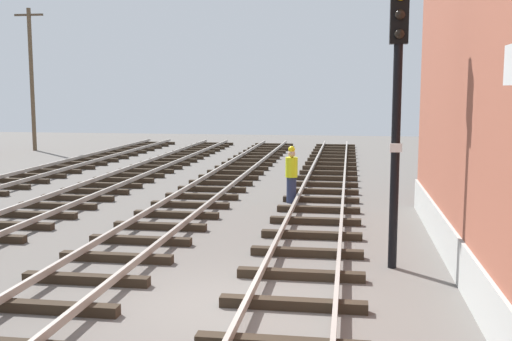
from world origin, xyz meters
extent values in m
plane|color=#605B56|center=(0.00, 0.00, 0.00)|extent=(80.78, 80.78, 0.00)
cube|color=#2D2319|center=(1.09, 0.00, 0.09)|extent=(2.50, 0.24, 0.18)
cube|color=#2D2319|center=(1.09, 1.68, 0.09)|extent=(2.50, 0.24, 0.18)
cube|color=#2D2319|center=(1.09, 3.36, 0.09)|extent=(2.50, 0.24, 0.18)
cube|color=#2D2319|center=(1.09, 5.04, 0.09)|extent=(2.50, 0.24, 0.18)
cube|color=#2D2319|center=(1.09, 6.72, 0.09)|extent=(2.50, 0.24, 0.18)
cube|color=#2D2319|center=(1.09, 8.40, 0.09)|extent=(2.50, 0.24, 0.18)
cube|color=#2D2319|center=(1.09, 10.08, 0.09)|extent=(2.50, 0.24, 0.18)
cube|color=#2D2319|center=(1.09, 11.76, 0.09)|extent=(2.50, 0.24, 0.18)
cube|color=#2D2319|center=(1.09, 13.44, 0.09)|extent=(2.50, 0.24, 0.18)
cube|color=#2D2319|center=(1.09, 15.11, 0.09)|extent=(2.50, 0.24, 0.18)
cube|color=#2D2319|center=(1.09, 16.79, 0.09)|extent=(2.50, 0.24, 0.18)
cube|color=#2D2319|center=(1.09, 18.47, 0.09)|extent=(2.50, 0.24, 0.18)
cube|color=#2D2319|center=(1.09, 20.15, 0.09)|extent=(2.50, 0.24, 0.18)
cube|color=#2D2319|center=(1.09, 21.83, 0.09)|extent=(2.50, 0.24, 0.18)
cube|color=#2D2319|center=(1.09, 23.51, 0.09)|extent=(2.50, 0.24, 0.18)
cube|color=#2D2319|center=(1.09, 25.19, 0.09)|extent=(2.50, 0.24, 0.18)
cube|color=#2D2319|center=(1.09, 26.87, 0.09)|extent=(2.50, 0.24, 0.18)
cube|color=#2D2319|center=(1.09, 28.55, 0.09)|extent=(2.50, 0.24, 0.18)
cube|color=#2D2319|center=(1.09, 30.23, 0.09)|extent=(2.50, 0.24, 0.18)
cube|color=#9E9389|center=(0.37, 0.00, 0.25)|extent=(0.08, 62.14, 0.14)
cube|color=#9E9389|center=(1.81, 0.00, 0.25)|extent=(0.08, 62.14, 0.14)
cube|color=#2D2319|center=(-2.94, -0.78, 0.09)|extent=(2.50, 0.24, 0.18)
cube|color=#2D2319|center=(-2.94, 0.78, 0.09)|extent=(2.50, 0.24, 0.18)
cube|color=#2D2319|center=(-2.94, 2.33, 0.09)|extent=(2.50, 0.24, 0.18)
cube|color=#2D2319|center=(-2.94, 3.88, 0.09)|extent=(2.50, 0.24, 0.18)
cube|color=#2D2319|center=(-2.94, 5.44, 0.09)|extent=(2.50, 0.24, 0.18)
cube|color=#2D2319|center=(-2.94, 6.99, 0.09)|extent=(2.50, 0.24, 0.18)
cube|color=#2D2319|center=(-2.94, 8.54, 0.09)|extent=(2.50, 0.24, 0.18)
cube|color=#2D2319|center=(-2.94, 10.10, 0.09)|extent=(2.50, 0.24, 0.18)
cube|color=#2D2319|center=(-2.94, 11.65, 0.09)|extent=(2.50, 0.24, 0.18)
cube|color=#2D2319|center=(-2.94, 13.20, 0.09)|extent=(2.50, 0.24, 0.18)
cube|color=#2D2319|center=(-2.94, 14.76, 0.09)|extent=(2.50, 0.24, 0.18)
cube|color=#2D2319|center=(-2.94, 16.31, 0.09)|extent=(2.50, 0.24, 0.18)
cube|color=#2D2319|center=(-2.94, 17.86, 0.09)|extent=(2.50, 0.24, 0.18)
cube|color=#2D2319|center=(-2.94, 19.42, 0.09)|extent=(2.50, 0.24, 0.18)
cube|color=#2D2319|center=(-2.94, 20.97, 0.09)|extent=(2.50, 0.24, 0.18)
cube|color=#2D2319|center=(-2.94, 22.52, 0.09)|extent=(2.50, 0.24, 0.18)
cube|color=#2D2319|center=(-2.94, 24.08, 0.09)|extent=(2.50, 0.24, 0.18)
cube|color=#2D2319|center=(-2.94, 25.63, 0.09)|extent=(2.50, 0.24, 0.18)
cube|color=#2D2319|center=(-2.94, 27.19, 0.09)|extent=(2.50, 0.24, 0.18)
cube|color=#2D2319|center=(-2.94, 28.74, 0.09)|extent=(2.50, 0.24, 0.18)
cube|color=#2D2319|center=(-2.94, 30.29, 0.09)|extent=(2.50, 0.24, 0.18)
cube|color=#9E9389|center=(-3.66, 0.00, 0.25)|extent=(0.08, 62.14, 0.14)
cube|color=#9E9389|center=(-2.22, 0.00, 0.25)|extent=(0.08, 62.14, 0.14)
cube|color=#2D2319|center=(-6.98, 4.94, 0.09)|extent=(2.50, 0.24, 0.18)
cube|color=#2D2319|center=(-6.98, 6.35, 0.09)|extent=(2.50, 0.24, 0.18)
cube|color=#2D2319|center=(-6.98, 7.77, 0.09)|extent=(2.50, 0.24, 0.18)
cube|color=#2D2319|center=(-6.98, 9.18, 0.09)|extent=(2.50, 0.24, 0.18)
cube|color=#2D2319|center=(-6.98, 10.59, 0.09)|extent=(2.50, 0.24, 0.18)
cube|color=#2D2319|center=(-6.98, 12.00, 0.09)|extent=(2.50, 0.24, 0.18)
cube|color=#2D2319|center=(-6.98, 13.42, 0.09)|extent=(2.50, 0.24, 0.18)
cube|color=#2D2319|center=(-6.98, 14.83, 0.09)|extent=(2.50, 0.24, 0.18)
cube|color=#2D2319|center=(-6.98, 16.24, 0.09)|extent=(2.50, 0.24, 0.18)
cube|color=#2D2319|center=(-6.98, 17.65, 0.09)|extent=(2.50, 0.24, 0.18)
cube|color=#2D2319|center=(-6.98, 19.06, 0.09)|extent=(2.50, 0.24, 0.18)
cube|color=#2D2319|center=(-6.98, 20.48, 0.09)|extent=(2.50, 0.24, 0.18)
cube|color=#2D2319|center=(-6.98, 21.89, 0.09)|extent=(2.50, 0.24, 0.18)
cube|color=#2D2319|center=(-6.98, 23.30, 0.09)|extent=(2.50, 0.24, 0.18)
cube|color=#2D2319|center=(-6.98, 24.71, 0.09)|extent=(2.50, 0.24, 0.18)
cube|color=#2D2319|center=(-6.98, 26.13, 0.09)|extent=(2.50, 0.24, 0.18)
cube|color=#2D2319|center=(-6.98, 27.54, 0.09)|extent=(2.50, 0.24, 0.18)
cube|color=#2D2319|center=(-6.98, 28.95, 0.09)|extent=(2.50, 0.24, 0.18)
cube|color=#2D2319|center=(-6.98, 30.36, 0.09)|extent=(2.50, 0.24, 0.18)
cube|color=#2D2319|center=(-11.01, 12.58, 0.09)|extent=(2.50, 0.24, 0.18)
cube|color=#2D2319|center=(-11.01, 14.05, 0.09)|extent=(2.50, 0.24, 0.18)
cube|color=#2D2319|center=(-11.01, 15.53, 0.09)|extent=(2.50, 0.24, 0.18)
cube|color=#2D2319|center=(-11.01, 17.01, 0.09)|extent=(2.50, 0.24, 0.18)
cube|color=#2D2319|center=(-11.01, 18.49, 0.09)|extent=(2.50, 0.24, 0.18)
cube|color=#2D2319|center=(-11.01, 19.97, 0.09)|extent=(2.50, 0.24, 0.18)
cube|color=#2D2319|center=(-11.01, 21.45, 0.09)|extent=(2.50, 0.24, 0.18)
cube|color=#2D2319|center=(-11.01, 22.93, 0.09)|extent=(2.50, 0.24, 0.18)
cube|color=#2D2319|center=(-11.01, 24.41, 0.09)|extent=(2.50, 0.24, 0.18)
cube|color=#2D2319|center=(-11.01, 25.89, 0.09)|extent=(2.50, 0.24, 0.18)
cube|color=#2D2319|center=(-11.01, 27.37, 0.09)|extent=(2.50, 0.24, 0.18)
cube|color=#2D2319|center=(-11.01, 28.85, 0.09)|extent=(2.50, 0.24, 0.18)
cube|color=#2D2319|center=(-11.01, 30.33, 0.09)|extent=(2.50, 0.24, 0.18)
cylinder|color=black|center=(2.91, 2.77, 2.29)|extent=(0.18, 0.18, 4.58)
cube|color=black|center=(2.91, 2.77, 5.13)|extent=(0.36, 0.24, 1.10)
sphere|color=black|center=(2.91, 2.59, 5.13)|extent=(0.20, 0.20, 0.20)
sphere|color=black|center=(2.91, 2.59, 4.76)|extent=(0.20, 0.20, 0.20)
cube|color=white|center=(2.91, 2.63, 2.52)|extent=(0.24, 0.03, 0.18)
cube|color=#B2B2AD|center=(4.08, -0.07, 0.45)|extent=(0.08, 19.40, 0.90)
cylinder|color=brown|center=(-17.09, 25.14, 4.26)|extent=(0.24, 0.24, 8.52)
cube|color=#4C3D2D|center=(-17.09, 25.14, 8.12)|extent=(1.80, 0.12, 0.12)
cylinder|color=#262D4C|center=(0.13, 9.88, 0.42)|extent=(0.32, 0.32, 0.85)
cylinder|color=yellow|center=(0.13, 9.88, 1.18)|extent=(0.40, 0.40, 0.65)
sphere|color=tan|center=(0.13, 9.88, 1.62)|extent=(0.24, 0.24, 0.24)
sphere|color=yellow|center=(0.13, 9.88, 1.76)|extent=(0.22, 0.22, 0.22)
camera|label=1|loc=(1.98, -9.97, 3.67)|focal=43.22mm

